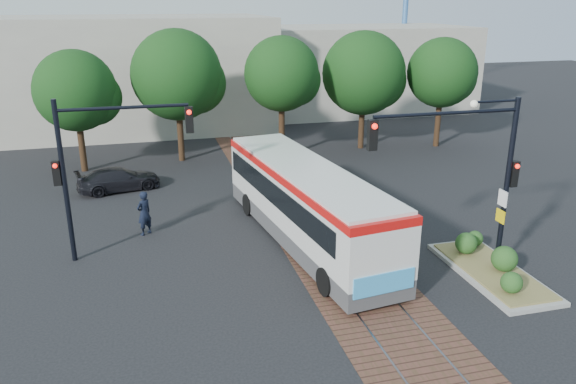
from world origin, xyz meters
name	(u,v)px	position (x,y,z in m)	size (l,w,h in m)	color
ground	(353,278)	(0.00, 0.00, 0.00)	(120.00, 120.00, 0.00)	black
trackbed	(318,234)	(0.00, 4.00, 0.01)	(3.60, 40.00, 0.02)	brown
tree_row	(275,76)	(1.21, 16.42, 4.85)	(26.40, 5.60, 7.67)	#382314
warehouses	(217,71)	(-0.53, 28.75, 3.81)	(40.00, 13.00, 8.00)	#ADA899
city_bus	(305,200)	(-0.73, 3.45, 1.74)	(4.00, 11.87, 3.12)	#424144
traffic_island	(491,265)	(4.82, -0.90, 0.33)	(2.20, 5.20, 1.13)	gray
signal_pole_main	(478,161)	(3.86, -0.81, 4.16)	(5.49, 0.46, 6.00)	black
signal_pole_left	(95,158)	(-8.37, 4.00, 3.86)	(4.99, 0.34, 6.00)	black
officer	(144,213)	(-6.89, 5.80, 0.93)	(0.68, 0.45, 1.86)	black
parked_car	(119,179)	(-8.04, 11.94, 0.59)	(1.65, 4.07, 1.18)	black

